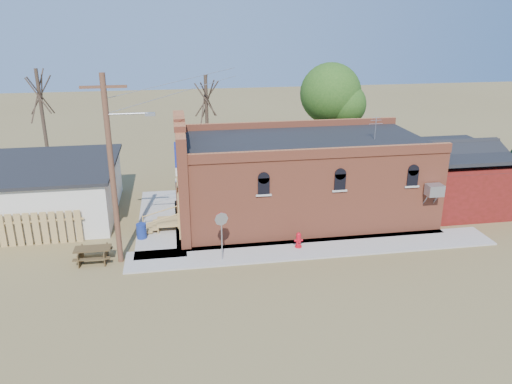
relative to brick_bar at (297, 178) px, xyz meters
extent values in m
plane|color=brown|center=(-1.64, -5.49, -2.34)|extent=(120.00, 120.00, 0.00)
cube|color=#9E9991|center=(-0.14, -4.59, -2.30)|extent=(19.00, 2.20, 0.08)
cube|color=#9E9991|center=(-7.94, 0.51, -2.30)|extent=(2.60, 10.00, 0.08)
cube|color=#AF5235|center=(0.36, 0.01, -0.09)|extent=(14.00, 7.00, 4.50)
cube|color=black|center=(0.36, 0.01, 2.21)|extent=(13.80, 6.80, 0.12)
cube|color=#AF5235|center=(-6.64, 0.01, 0.56)|extent=(0.50, 7.40, 5.80)
cube|color=navy|center=(-6.94, -1.19, 1.66)|extent=(0.08, 1.10, 1.56)
cube|color=#99999E|center=(6.46, -3.94, 0.26)|extent=(0.85, 0.65, 0.60)
cube|color=#4E140D|center=(9.86, 0.01, -0.74)|extent=(5.00, 6.00, 3.20)
cylinder|color=#543221|center=(-9.84, -4.29, 2.16)|extent=(0.26, 0.26, 9.00)
cube|color=#543221|center=(-9.84, -4.29, 6.06)|extent=(2.00, 0.12, 0.12)
cylinder|color=#99999E|center=(-8.94, -4.29, 4.86)|extent=(1.80, 0.08, 0.08)
cube|color=#99999E|center=(-7.94, -4.29, 4.81)|extent=(0.45, 0.22, 0.14)
cylinder|color=#49382A|center=(-4.64, 7.51, 1.41)|extent=(0.24, 0.24, 7.50)
cylinder|color=#49382A|center=(-15.64, 8.51, 1.66)|extent=(0.24, 0.24, 8.00)
cylinder|color=#49382A|center=(4.36, 8.01, 0.81)|extent=(0.28, 0.28, 6.30)
sphere|color=#204915|center=(4.36, 8.01, 3.61)|extent=(4.40, 4.40, 4.40)
cylinder|color=red|center=(-0.97, -4.38, -2.23)|extent=(0.36, 0.36, 0.07)
cylinder|color=red|center=(-0.97, -4.38, -1.89)|extent=(0.25, 0.25, 0.61)
sphere|color=red|center=(-0.97, -4.38, -1.57)|extent=(0.25, 0.25, 0.25)
cylinder|color=red|center=(-0.97, -4.53, -1.88)|extent=(0.11, 0.13, 0.11)
cylinder|color=red|center=(-1.13, -4.38, -1.88)|extent=(0.13, 0.11, 0.11)
cylinder|color=red|center=(-0.82, -4.38, -1.88)|extent=(0.13, 0.11, 0.11)
cylinder|color=#99999E|center=(-4.96, -5.06, -1.14)|extent=(0.07, 0.07, 2.23)
cylinder|color=#99999E|center=(-4.96, -5.09, -0.13)|extent=(0.66, 0.18, 0.67)
cylinder|color=#B10A0D|center=(-4.96, -5.04, -0.13)|extent=(0.66, 0.18, 0.67)
cylinder|color=navy|center=(-8.94, -1.92, -1.85)|extent=(0.68, 0.68, 0.81)
cube|color=#46341C|center=(-11.72, -4.09, -2.01)|extent=(0.07, 1.34, 0.67)
cube|color=#46341C|center=(-10.57, -4.10, -2.01)|extent=(0.07, 1.34, 0.67)
cube|color=#46341C|center=(-11.14, -4.09, -1.65)|extent=(1.73, 0.78, 0.06)
cube|color=#46341C|center=(-11.15, -4.62, -1.94)|extent=(1.72, 0.25, 0.05)
cube|color=#46341C|center=(-11.14, -3.57, -1.94)|extent=(1.72, 0.25, 0.05)
camera|label=1|loc=(-6.95, -26.82, 9.03)|focal=35.00mm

